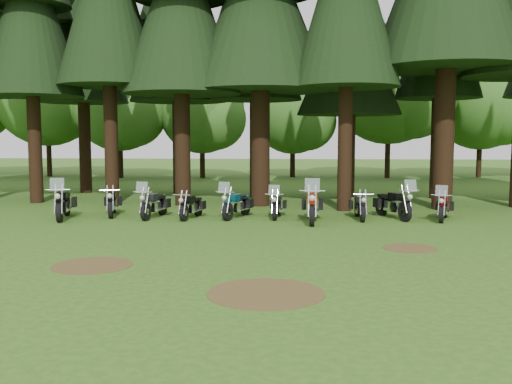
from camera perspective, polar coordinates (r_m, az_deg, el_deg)
ground at (r=14.63m, az=-2.12°, el=-5.79°), size 120.00×120.00×0.00m
pine_back_1 at (r=31.33m, az=-17.13°, el=17.91°), size 4.52×4.52×16.22m
pine_back_4 at (r=28.15m, az=9.40°, el=16.48°), size 4.94×4.94×13.78m
decid_1 at (r=43.80m, az=-19.87°, el=9.09°), size 7.91×7.69×9.88m
decid_2 at (r=40.89m, az=-13.19°, el=8.32°), size 6.72×6.53×8.40m
decid_3 at (r=39.92m, az=-5.08°, el=7.88°), size 6.12×5.95×7.65m
decid_4 at (r=40.62m, az=4.08°, el=7.64°), size 5.93×5.76×7.41m
decid_5 at (r=40.69m, az=13.75°, el=10.12°), size 8.45×8.21×10.56m
decid_6 at (r=43.43m, az=22.07°, el=8.22°), size 7.06×6.86×8.82m
dirt_patch_0 at (r=13.39m, az=-16.03°, el=-7.05°), size 1.80×1.80×0.01m
dirt_patch_1 at (r=15.33m, az=15.13°, el=-5.44°), size 1.40×1.40×0.01m
dirt_patch_2 at (r=10.67m, az=0.99°, el=-10.06°), size 2.20×2.20×0.01m
motorcycle_0 at (r=21.06m, az=-18.72°, el=-1.19°), size 0.88×2.42×1.53m
motorcycle_1 at (r=21.48m, az=-14.20°, el=-1.11°), size 0.66×2.13×0.88m
motorcycle_2 at (r=20.55m, az=-10.14°, el=-1.29°), size 0.61×2.18×1.37m
motorcycle_3 at (r=20.20m, az=-6.48°, el=-1.51°), size 0.50×1.94×0.79m
motorcycle_4 at (r=20.22m, az=-1.95°, el=-1.33°), size 0.96×2.13×1.36m
motorcycle_5 at (r=20.26m, az=2.10°, el=-1.42°), size 0.42×2.00×1.26m
motorcycle_6 at (r=19.26m, az=5.64°, el=-1.48°), size 0.47×2.51×1.58m
motorcycle_7 at (r=20.24m, az=10.33°, el=-1.50°), size 0.30×2.04×0.83m
motorcycle_8 at (r=20.65m, az=13.55°, el=-1.25°), size 1.09×2.26×1.46m
motorcycle_9 at (r=20.68m, az=18.24°, el=-1.52°), size 0.90×2.02×1.30m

